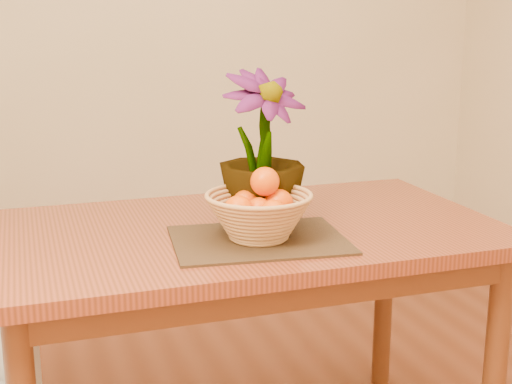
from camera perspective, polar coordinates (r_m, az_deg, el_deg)
name	(u,v)px	position (r m, az deg, el deg)	size (l,w,h in m)	color
wall_back	(131,11)	(3.81, -9.97, 14.10)	(4.00, 0.02, 2.70)	#FFE5C2
table	(247,255)	(2.02, -0.74, -5.09)	(1.40, 0.80, 0.75)	maroon
placemat	(259,240)	(1.85, 0.23, -3.86)	(0.44, 0.33, 0.01)	#3B2515
wicker_basket	(259,218)	(1.83, 0.23, -2.09)	(0.28, 0.28, 0.11)	tan
orange_pile	(260,202)	(1.83, 0.33, -0.85)	(0.20, 0.19, 0.14)	#DA3D03
potted_plant	(262,149)	(1.94, 0.46, 3.42)	(0.24, 0.24, 0.43)	#214F16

